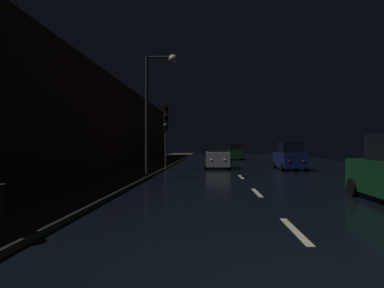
{
  "coord_description": "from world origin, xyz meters",
  "views": [
    {
      "loc": [
        -1.78,
        -3.93,
        1.78
      ],
      "look_at": [
        -3.0,
        18.88,
        1.88
      ],
      "focal_mm": 30.63,
      "sensor_mm": 36.0,
      "label": 1
    }
  ],
  "objects_px": {
    "traffic_light_far_left": "(166,122)",
    "car_parked_right_far": "(290,157)",
    "car_approaching_headlights": "(217,156)",
    "car_distant_taillights": "(235,152)",
    "streetlamp_overhead": "(156,96)"
  },
  "relations": [
    {
      "from": "car_approaching_headlights",
      "to": "car_parked_right_far",
      "type": "height_order",
      "value": "car_approaching_headlights"
    },
    {
      "from": "streetlamp_overhead",
      "to": "car_parked_right_far",
      "type": "relative_size",
      "value": 1.63
    },
    {
      "from": "streetlamp_overhead",
      "to": "car_distant_taillights",
      "type": "relative_size",
      "value": 1.64
    },
    {
      "from": "traffic_light_far_left",
      "to": "car_approaching_headlights",
      "type": "relative_size",
      "value": 1.16
    },
    {
      "from": "streetlamp_overhead",
      "to": "car_distant_taillights",
      "type": "bearing_deg",
      "value": 75.79
    },
    {
      "from": "traffic_light_far_left",
      "to": "car_distant_taillights",
      "type": "relative_size",
      "value": 1.2
    },
    {
      "from": "streetlamp_overhead",
      "to": "car_parked_right_far",
      "type": "distance_m",
      "value": 11.81
    },
    {
      "from": "streetlamp_overhead",
      "to": "car_distant_taillights",
      "type": "distance_m",
      "value": 24.98
    },
    {
      "from": "car_approaching_headlights",
      "to": "car_distant_taillights",
      "type": "distance_m",
      "value": 15.86
    },
    {
      "from": "car_parked_right_far",
      "to": "streetlamp_overhead",
      "type": "bearing_deg",
      "value": 129.2
    },
    {
      "from": "car_approaching_headlights",
      "to": "car_parked_right_far",
      "type": "xyz_separation_m",
      "value": [
        5.28,
        -1.19,
        -0.02
      ]
    },
    {
      "from": "traffic_light_far_left",
      "to": "car_parked_right_far",
      "type": "bearing_deg",
      "value": 98.61
    },
    {
      "from": "car_approaching_headlights",
      "to": "car_distant_taillights",
      "type": "relative_size",
      "value": 1.03
    },
    {
      "from": "car_approaching_headlights",
      "to": "car_distant_taillights",
      "type": "xyz_separation_m",
      "value": [
        2.6,
        15.65,
        -0.03
      ]
    },
    {
      "from": "car_distant_taillights",
      "to": "car_approaching_headlights",
      "type": "bearing_deg",
      "value": 170.55
    }
  ]
}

